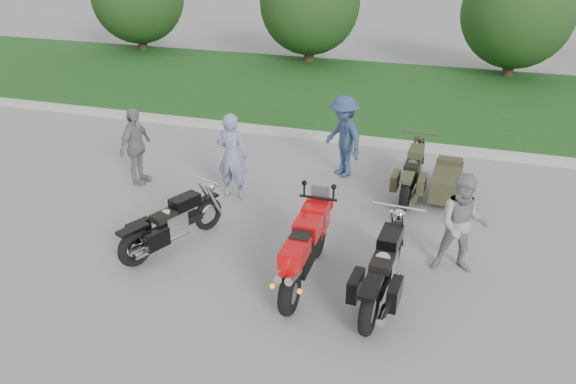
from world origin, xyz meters
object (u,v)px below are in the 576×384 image
(cruiser_right, at_px, (383,273))
(person_denim, at_px, (344,137))
(cruiser_sidecar, at_px, (432,179))
(person_stripe, at_px, (232,156))
(person_grey, at_px, (463,225))
(person_back, at_px, (136,147))
(sportbike_red, at_px, (304,249))
(cruiser_left, at_px, (169,226))

(cruiser_right, xyz_separation_m, person_denim, (-1.49, 4.13, 0.41))
(cruiser_sidecar, relative_size, person_stripe, 1.29)
(person_grey, bearing_deg, person_denim, 122.58)
(cruiser_sidecar, bearing_deg, person_denim, 165.62)
(cruiser_sidecar, relative_size, person_back, 1.39)
(sportbike_red, bearing_deg, cruiser_right, -2.89)
(cruiser_right, xyz_separation_m, person_grey, (1.00, 1.12, 0.35))
(sportbike_red, height_order, person_stripe, person_stripe)
(cruiser_sidecar, distance_m, person_back, 5.91)
(sportbike_red, xyz_separation_m, cruiser_right, (1.16, -0.06, -0.15))
(sportbike_red, xyz_separation_m, person_denim, (-0.32, 4.07, 0.26))
(person_stripe, distance_m, person_back, 2.11)
(sportbike_red, height_order, person_back, person_back)
(cruiser_left, bearing_deg, sportbike_red, 15.85)
(cruiser_sidecar, bearing_deg, sportbike_red, -111.86)
(person_denim, bearing_deg, person_stripe, -93.29)
(person_denim, bearing_deg, sportbike_red, -41.19)
(sportbike_red, bearing_deg, cruiser_left, 172.58)
(person_grey, bearing_deg, person_back, 160.91)
(cruiser_right, relative_size, person_stripe, 1.37)
(person_stripe, xyz_separation_m, person_denim, (1.81, 1.65, 0.01))
(cruiser_left, distance_m, person_denim, 4.31)
(cruiser_left, bearing_deg, person_grey, 32.68)
(cruiser_right, distance_m, person_back, 5.95)
(cruiser_left, relative_size, person_grey, 1.24)
(sportbike_red, distance_m, person_denim, 4.09)
(sportbike_red, height_order, cruiser_sidecar, sportbike_red)
(cruiser_sidecar, height_order, person_denim, person_denim)
(person_stripe, relative_size, person_denim, 0.99)
(cruiser_sidecar, distance_m, person_denim, 2.02)
(cruiser_left, bearing_deg, person_back, 154.53)
(person_grey, distance_m, person_denim, 3.90)
(cruiser_left, relative_size, person_stripe, 1.17)
(cruiser_sidecar, height_order, person_stripe, person_stripe)
(person_stripe, distance_m, person_denim, 2.45)
(cruiser_left, distance_m, person_grey, 4.62)
(person_back, bearing_deg, sportbike_red, -115.85)
(cruiser_right, bearing_deg, person_back, 158.96)
(cruiser_sidecar, relative_size, person_grey, 1.37)
(person_back, bearing_deg, person_denim, -63.28)
(person_denim, bearing_deg, cruiser_left, -74.33)
(person_grey, distance_m, person_back, 6.55)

